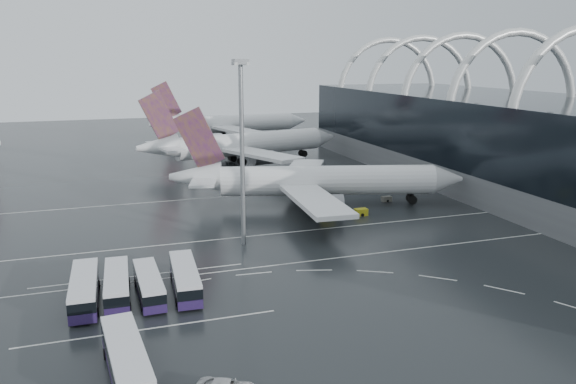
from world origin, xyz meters
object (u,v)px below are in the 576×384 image
object	(u,v)px
bus_row_near_b	(117,284)
bus_row_far_a	(127,360)
gse_cart_belly_c	(327,215)
airliner_gate_c	(228,124)
airliner_gate_b	(240,145)
bus_row_near_c	(149,284)
airliner_main	(313,181)
bus_row_near_a	(84,289)
bus_row_near_d	(185,278)
floodlight_mast	(242,131)
gse_cart_belly_a	(361,212)
gse_cart_belly_d	(387,199)

from	to	relation	value
bus_row_near_b	bus_row_far_a	size ratio (longest dim) A/B	0.91
bus_row_near_b	gse_cart_belly_c	xyz separation A→B (m)	(37.59, 23.98, -1.02)
bus_row_near_b	gse_cart_belly_c	bearing A→B (deg)	-55.47
bus_row_far_a	gse_cart_belly_c	distance (m)	56.87
airliner_gate_c	airliner_gate_b	bearing A→B (deg)	-103.07
bus_row_near_c	gse_cart_belly_c	distance (m)	42.04
airliner_main	gse_cart_belly_c	xyz separation A→B (m)	(-0.78, -9.66, -4.25)
airliner_gate_b	gse_cart_belly_c	world-z (taller)	airliner_gate_b
bus_row_near_a	bus_row_near_d	world-z (taller)	bus_row_near_a
airliner_gate_c	floodlight_mast	distance (m)	119.92
bus_row_near_a	floodlight_mast	distance (m)	32.24
airliner_main	airliner_gate_c	size ratio (longest dim) A/B	0.98
bus_row_near_c	floodlight_mast	size ratio (longest dim) A/B	0.42
bus_row_near_a	floodlight_mast	world-z (taller)	floodlight_mast
bus_row_near_a	gse_cart_belly_c	distance (m)	48.01
bus_row_far_a	gse_cart_belly_a	size ratio (longest dim) A/B	5.90
airliner_main	bus_row_near_c	world-z (taller)	airliner_main
bus_row_near_d	gse_cart_belly_c	distance (m)	38.36
bus_row_near_a	gse_cart_belly_d	bearing A→B (deg)	-59.57
bus_row_near_c	gse_cart_belly_c	bearing A→B (deg)	-55.35
bus_row_near_a	gse_cart_belly_a	world-z (taller)	bus_row_near_a
floodlight_mast	gse_cart_belly_d	bearing A→B (deg)	26.45
bus_row_near_a	gse_cart_belly_d	world-z (taller)	bus_row_near_a
floodlight_mast	gse_cart_belly_d	size ratio (longest dim) A/B	14.48
bus_row_near_c	bus_row_near_d	size ratio (longest dim) A/B	0.92
airliner_gate_c	bus_row_near_d	world-z (taller)	airliner_gate_c
bus_row_far_a	bus_row_near_c	bearing A→B (deg)	-16.07
floodlight_mast	bus_row_near_c	bearing A→B (deg)	-135.09
airliner_gate_c	gse_cart_belly_d	size ratio (longest dim) A/B	29.90
airliner_gate_c	bus_row_far_a	bearing A→B (deg)	-110.31
airliner_main	floodlight_mast	bearing A→B (deg)	-119.66
bus_row_near_b	floodlight_mast	world-z (taller)	floodlight_mast
gse_cart_belly_a	airliner_gate_b	bearing A→B (deg)	98.52
gse_cart_belly_a	airliner_main	bearing A→B (deg)	121.99
airliner_gate_b	bus_row_near_b	distance (m)	90.01
airliner_main	bus_row_near_c	size ratio (longest dim) A/B	4.76
bus_row_near_a	bus_row_near_d	size ratio (longest dim) A/B	1.02
bus_row_far_a	gse_cart_belly_c	world-z (taller)	bus_row_far_a
bus_row_near_a	bus_row_near_b	size ratio (longest dim) A/B	1.06
airliner_main	floodlight_mast	size ratio (longest dim) A/B	2.01
bus_row_near_b	bus_row_near_d	bearing A→B (deg)	-92.46
bus_row_near_b	gse_cart_belly_a	xyz separation A→B (m)	(44.35, 24.06, -1.06)
bus_row_near_d	gse_cart_belly_d	bearing A→B (deg)	-51.70
gse_cart_belly_d	bus_row_far_a	bearing A→B (deg)	-136.53
gse_cart_belly_a	gse_cart_belly_d	distance (m)	12.40
airliner_gate_b	bus_row_near_a	distance (m)	91.93
gse_cart_belly_c	airliner_gate_b	bearing A→B (deg)	91.96
bus_row_near_b	gse_cart_belly_a	bearing A→B (deg)	-59.53
bus_row_near_b	bus_row_near_d	distance (m)	8.22
gse_cart_belly_d	airliner_gate_b	bearing A→B (deg)	109.88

